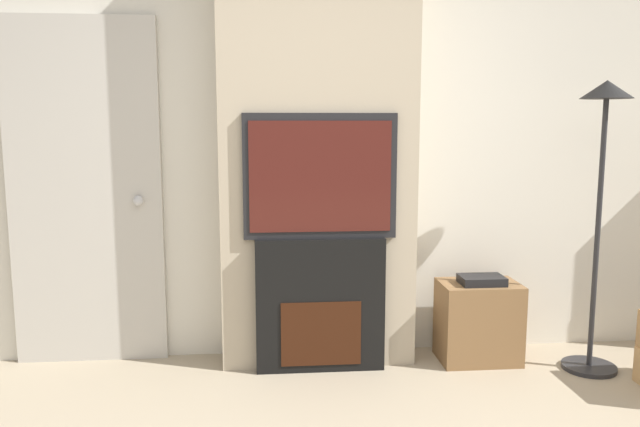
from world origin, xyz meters
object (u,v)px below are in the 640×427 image
media_stand (478,320)px  television (320,176)px  fireplace (320,304)px  floor_lamp (602,166)px

media_stand → television: bearing=-177.4°
fireplace → media_stand: 0.97m
television → media_stand: (0.96, 0.04, -0.88)m
fireplace → floor_lamp: size_ratio=0.47×
television → floor_lamp: bearing=-5.5°
television → media_stand: 1.31m
fireplace → television: size_ratio=0.90×
television → floor_lamp: (1.57, -0.15, 0.06)m
television → fireplace: bearing=90.0°
fireplace → television: bearing=-90.0°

